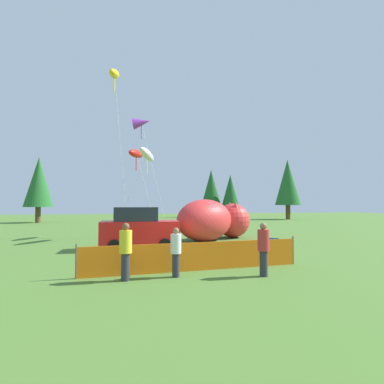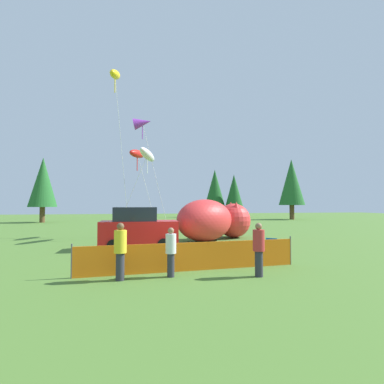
{
  "view_description": "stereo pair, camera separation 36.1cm",
  "coord_description": "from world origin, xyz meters",
  "px_view_note": "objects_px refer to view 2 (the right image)",
  "views": [
    {
      "loc": [
        -2.53,
        -13.6,
        2.47
      ],
      "look_at": [
        1.49,
        5.32,
        3.22
      ],
      "focal_mm": 28.0,
      "sensor_mm": 36.0,
      "label": 1
    },
    {
      "loc": [
        -2.17,
        -13.67,
        2.47
      ],
      "look_at": [
        1.49,
        5.32,
        3.22
      ],
      "focal_mm": 28.0,
      "sensor_mm": 36.0,
      "label": 2
    }
  ],
  "objects_px": {
    "folding_chair": "(272,246)",
    "inflatable_cat": "(214,221)",
    "parked_car": "(138,229)",
    "spectator_in_yellow_shirt": "(259,247)",
    "kite_red_lizard": "(137,154)",
    "spectator_in_black_shirt": "(120,249)",
    "kite_yellow_hero": "(115,75)",
    "kite_purple_delta": "(143,123)",
    "kite_white_ghost": "(147,155)",
    "spectator_in_red_shirt": "(171,250)"
  },
  "relations": [
    {
      "from": "spectator_in_black_shirt",
      "to": "kite_yellow_hero",
      "type": "relative_size",
      "value": 0.15
    },
    {
      "from": "spectator_in_yellow_shirt",
      "to": "inflatable_cat",
      "type": "bearing_deg",
      "value": 83.64
    },
    {
      "from": "spectator_in_black_shirt",
      "to": "kite_purple_delta",
      "type": "height_order",
      "value": "kite_purple_delta"
    },
    {
      "from": "parked_car",
      "to": "spectator_in_black_shirt",
      "type": "relative_size",
      "value": 2.27
    },
    {
      "from": "inflatable_cat",
      "to": "kite_red_lizard",
      "type": "xyz_separation_m",
      "value": [
        -5.09,
        3.4,
        4.98
      ]
    },
    {
      "from": "parked_car",
      "to": "kite_red_lizard",
      "type": "height_order",
      "value": "kite_red_lizard"
    },
    {
      "from": "spectator_in_red_shirt",
      "to": "kite_yellow_hero",
      "type": "xyz_separation_m",
      "value": [
        -2.63,
        11.31,
        10.63
      ]
    },
    {
      "from": "parked_car",
      "to": "kite_white_ghost",
      "type": "xyz_separation_m",
      "value": [
        0.64,
        4.33,
        4.75
      ]
    },
    {
      "from": "folding_chair",
      "to": "inflatable_cat",
      "type": "bearing_deg",
      "value": 49.99
    },
    {
      "from": "parked_car",
      "to": "kite_purple_delta",
      "type": "bearing_deg",
      "value": 88.58
    },
    {
      "from": "parked_car",
      "to": "kite_yellow_hero",
      "type": "height_order",
      "value": "kite_yellow_hero"
    },
    {
      "from": "parked_car",
      "to": "kite_white_ghost",
      "type": "height_order",
      "value": "kite_white_ghost"
    },
    {
      "from": "spectator_in_yellow_shirt",
      "to": "kite_yellow_hero",
      "type": "xyz_separation_m",
      "value": [
        -5.56,
        11.83,
        10.54
      ]
    },
    {
      "from": "kite_yellow_hero",
      "to": "spectator_in_black_shirt",
      "type": "bearing_deg",
      "value": -85.14
    },
    {
      "from": "folding_chair",
      "to": "kite_white_ghost",
      "type": "height_order",
      "value": "kite_white_ghost"
    },
    {
      "from": "spectator_in_black_shirt",
      "to": "kite_white_ghost",
      "type": "height_order",
      "value": "kite_white_ghost"
    },
    {
      "from": "spectator_in_black_shirt",
      "to": "kite_purple_delta",
      "type": "xyz_separation_m",
      "value": [
        1.01,
        13.43,
        7.74
      ]
    },
    {
      "from": "spectator_in_black_shirt",
      "to": "spectator_in_yellow_shirt",
      "type": "distance_m",
      "value": 4.61
    },
    {
      "from": "folding_chair",
      "to": "spectator_in_yellow_shirt",
      "type": "bearing_deg",
      "value": -170.49
    },
    {
      "from": "inflatable_cat",
      "to": "spectator_in_yellow_shirt",
      "type": "bearing_deg",
      "value": -129.54
    },
    {
      "from": "kite_purple_delta",
      "to": "kite_red_lizard",
      "type": "bearing_deg",
      "value": -137.91
    },
    {
      "from": "parked_car",
      "to": "spectator_in_yellow_shirt",
      "type": "xyz_separation_m",
      "value": [
        3.94,
        -7.03,
        -0.12
      ]
    },
    {
      "from": "parked_car",
      "to": "kite_white_ghost",
      "type": "bearing_deg",
      "value": 83.16
    },
    {
      "from": "kite_white_ghost",
      "to": "kite_red_lizard",
      "type": "bearing_deg",
      "value": 107.67
    },
    {
      "from": "parked_car",
      "to": "spectator_in_red_shirt",
      "type": "xyz_separation_m",
      "value": [
        1.01,
        -6.51,
        -0.2
      ]
    },
    {
      "from": "folding_chair",
      "to": "kite_purple_delta",
      "type": "relative_size",
      "value": 0.1
    },
    {
      "from": "spectator_in_black_shirt",
      "to": "inflatable_cat",
      "type": "bearing_deg",
      "value": 59.46
    },
    {
      "from": "parked_car",
      "to": "spectator_in_yellow_shirt",
      "type": "height_order",
      "value": "parked_car"
    },
    {
      "from": "spectator_in_red_shirt",
      "to": "spectator_in_yellow_shirt",
      "type": "bearing_deg",
      "value": -10.14
    },
    {
      "from": "kite_white_ghost",
      "to": "kite_purple_delta",
      "type": "distance_m",
      "value": 3.81
    },
    {
      "from": "folding_chair",
      "to": "inflatable_cat",
      "type": "relative_size",
      "value": 0.14
    },
    {
      "from": "inflatable_cat",
      "to": "spectator_in_black_shirt",
      "type": "distance_m",
      "value": 11.24
    },
    {
      "from": "kite_purple_delta",
      "to": "spectator_in_black_shirt",
      "type": "bearing_deg",
      "value": -94.3
    },
    {
      "from": "spectator_in_yellow_shirt",
      "to": "kite_red_lizard",
      "type": "height_order",
      "value": "kite_red_lizard"
    },
    {
      "from": "inflatable_cat",
      "to": "kite_red_lizard",
      "type": "height_order",
      "value": "kite_red_lizard"
    },
    {
      "from": "parked_car",
      "to": "kite_yellow_hero",
      "type": "relative_size",
      "value": 0.34
    },
    {
      "from": "spectator_in_black_shirt",
      "to": "kite_red_lizard",
      "type": "relative_size",
      "value": 0.28
    },
    {
      "from": "spectator_in_black_shirt",
      "to": "spectator_in_yellow_shirt",
      "type": "relative_size",
      "value": 1.02
    },
    {
      "from": "inflatable_cat",
      "to": "spectator_in_red_shirt",
      "type": "distance_m",
      "value": 10.37
    },
    {
      "from": "kite_white_ghost",
      "to": "kite_purple_delta",
      "type": "xyz_separation_m",
      "value": [
        -0.28,
        2.46,
        2.89
      ]
    },
    {
      "from": "kite_purple_delta",
      "to": "kite_white_ghost",
      "type": "bearing_deg",
      "value": -83.4
    },
    {
      "from": "folding_chair",
      "to": "kite_purple_delta",
      "type": "height_order",
      "value": "kite_purple_delta"
    },
    {
      "from": "folding_chair",
      "to": "spectator_in_yellow_shirt",
      "type": "distance_m",
      "value": 3.87
    },
    {
      "from": "inflatable_cat",
      "to": "kite_red_lizard",
      "type": "distance_m",
      "value": 7.89
    },
    {
      "from": "kite_yellow_hero",
      "to": "kite_white_ghost",
      "type": "bearing_deg",
      "value": -11.81
    },
    {
      "from": "kite_white_ghost",
      "to": "parked_car",
      "type": "bearing_deg",
      "value": -98.46
    },
    {
      "from": "spectator_in_yellow_shirt",
      "to": "spectator_in_black_shirt",
      "type": "bearing_deg",
      "value": 175.23
    },
    {
      "from": "parked_car",
      "to": "kite_red_lizard",
      "type": "bearing_deg",
      "value": 91.86
    },
    {
      "from": "parked_car",
      "to": "folding_chair",
      "type": "relative_size",
      "value": 4.66
    },
    {
      "from": "inflatable_cat",
      "to": "kite_purple_delta",
      "type": "bearing_deg",
      "value": 108.23
    }
  ]
}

